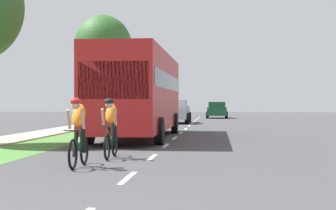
{
  "coord_description": "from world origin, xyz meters",
  "views": [
    {
      "loc": [
        1.74,
        -4.66,
        1.48
      ],
      "look_at": [
        -0.19,
        16.99,
        1.37
      ],
      "focal_mm": 59.07,
      "sensor_mm": 36.0,
      "label": 1
    }
  ],
  "objects_px": {
    "pickup_silver": "(174,112)",
    "sedan_dark_green": "(217,110)",
    "bus_red": "(139,90)",
    "cyclist_lead": "(78,132)",
    "cyclist_trailing": "(111,128)",
    "street_tree_far": "(103,47)"
  },
  "relations": [
    {
      "from": "pickup_silver",
      "to": "sedan_dark_green",
      "type": "height_order",
      "value": "pickup_silver"
    },
    {
      "from": "bus_red",
      "to": "pickup_silver",
      "type": "relative_size",
      "value": 2.27
    },
    {
      "from": "cyclist_lead",
      "to": "cyclist_trailing",
      "type": "xyz_separation_m",
      "value": [
        0.35,
        2.04,
        0.0
      ]
    },
    {
      "from": "pickup_silver",
      "to": "street_tree_far",
      "type": "relative_size",
      "value": 0.64
    },
    {
      "from": "pickup_silver",
      "to": "bus_red",
      "type": "bearing_deg",
      "value": -90.84
    },
    {
      "from": "bus_red",
      "to": "cyclist_lead",
      "type": "bearing_deg",
      "value": -89.39
    },
    {
      "from": "cyclist_lead",
      "to": "sedan_dark_green",
      "type": "height_order",
      "value": "cyclist_lead"
    },
    {
      "from": "bus_red",
      "to": "sedan_dark_green",
      "type": "distance_m",
      "value": 29.26
    },
    {
      "from": "cyclist_lead",
      "to": "sedan_dark_green",
      "type": "distance_m",
      "value": 39.77
    },
    {
      "from": "cyclist_lead",
      "to": "street_tree_far",
      "type": "bearing_deg",
      "value": 100.68
    },
    {
      "from": "bus_red",
      "to": "street_tree_far",
      "type": "distance_m",
      "value": 18.68
    },
    {
      "from": "bus_red",
      "to": "street_tree_far",
      "type": "height_order",
      "value": "street_tree_far"
    },
    {
      "from": "cyclist_trailing",
      "to": "cyclist_lead",
      "type": "bearing_deg",
      "value": -99.7
    },
    {
      "from": "cyclist_lead",
      "to": "cyclist_trailing",
      "type": "bearing_deg",
      "value": 80.3
    },
    {
      "from": "cyclist_lead",
      "to": "pickup_silver",
      "type": "bearing_deg",
      "value": 89.74
    },
    {
      "from": "cyclist_lead",
      "to": "pickup_silver",
      "type": "height_order",
      "value": "pickup_silver"
    },
    {
      "from": "cyclist_lead",
      "to": "bus_red",
      "type": "relative_size",
      "value": 0.15
    },
    {
      "from": "pickup_silver",
      "to": "street_tree_far",
      "type": "height_order",
      "value": "street_tree_far"
    },
    {
      "from": "bus_red",
      "to": "sedan_dark_green",
      "type": "bearing_deg",
      "value": 83.63
    },
    {
      "from": "cyclist_trailing",
      "to": "pickup_silver",
      "type": "xyz_separation_m",
      "value": [
        -0.23,
        24.51,
        0.02
      ]
    },
    {
      "from": "cyclist_lead",
      "to": "bus_red",
      "type": "xyz_separation_m",
      "value": [
        -0.11,
        10.6,
        1.17
      ]
    },
    {
      "from": "cyclist_lead",
      "to": "bus_red",
      "type": "bearing_deg",
      "value": 90.61
    }
  ]
}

